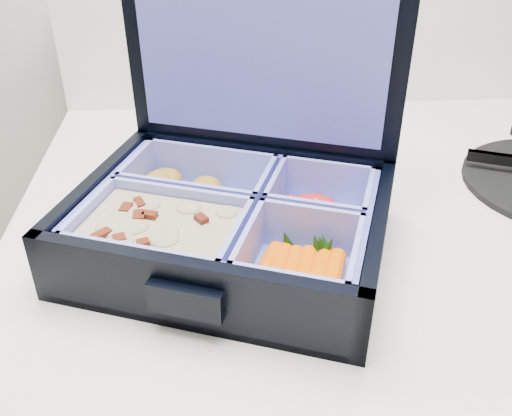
{
  "coord_description": "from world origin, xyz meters",
  "views": [
    {
      "loc": [
        0.56,
        1.19,
        1.27
      ],
      "look_at": [
        0.59,
        1.6,
        1.01
      ],
      "focal_mm": 40.0,
      "sensor_mm": 36.0,
      "label": 1
    }
  ],
  "objects": [
    {
      "name": "bento_box",
      "position": [
        0.57,
        1.59,
        1.0
      ],
      "size": [
        0.3,
        0.27,
        0.06
      ],
      "primitive_type": null,
      "rotation": [
        0.0,
        0.0,
        -0.35
      ],
      "color": "black",
      "rests_on": "stove"
    },
    {
      "name": "burner_grate_rear",
      "position": [
        0.58,
        1.77,
        0.98
      ],
      "size": [
        0.22,
        0.22,
        0.02
      ],
      "primitive_type": "cylinder",
      "rotation": [
        0.0,
        0.0,
        -0.28
      ],
      "color": "black",
      "rests_on": "stove"
    },
    {
      "name": "fork",
      "position": [
        0.62,
        1.72,
        0.97
      ],
      "size": [
        0.18,
        0.13,
        0.01
      ],
      "primitive_type": null,
      "rotation": [
        0.0,
        0.0,
        -1.02
      ],
      "color": "#ACABBC",
      "rests_on": "stove"
    }
  ]
}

